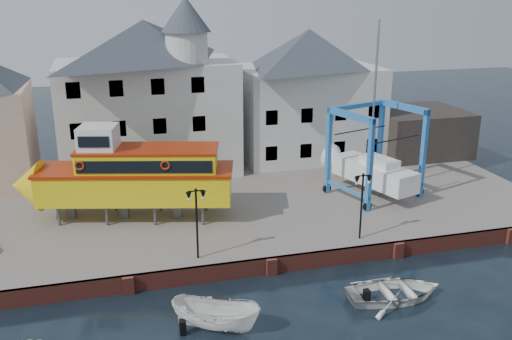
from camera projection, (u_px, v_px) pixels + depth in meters
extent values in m
plane|color=black|center=(271.00, 274.00, 32.63)|extent=(140.00, 140.00, 0.00)
cube|color=slate|center=(229.00, 200.00, 42.56)|extent=(44.00, 22.00, 1.00)
cube|color=maroon|center=(271.00, 266.00, 32.58)|extent=(44.00, 0.25, 1.00)
cube|color=maroon|center=(128.00, 285.00, 30.43)|extent=(0.60, 0.36, 1.00)
cube|color=maroon|center=(272.00, 267.00, 32.42)|extent=(0.60, 0.36, 1.00)
cube|color=maroon|center=(398.00, 250.00, 34.42)|extent=(0.60, 0.36, 1.00)
cube|color=maroon|center=(511.00, 236.00, 36.42)|extent=(0.60, 0.36, 1.00)
cube|color=beige|center=(149.00, 117.00, 46.64)|extent=(14.00, 8.00, 9.00)
pyramid|color=#3A3D49|center=(144.00, 41.00, 44.74)|extent=(14.00, 8.00, 3.20)
cube|color=black|center=(81.00, 170.00, 42.53)|extent=(1.00, 0.08, 1.20)
cube|color=black|center=(122.00, 167.00, 43.28)|extent=(1.00, 0.08, 1.20)
cube|color=black|center=(162.00, 164.00, 44.03)|extent=(1.00, 0.08, 1.20)
cube|color=black|center=(200.00, 161.00, 44.78)|extent=(1.00, 0.08, 1.20)
cube|color=black|center=(77.00, 131.00, 41.60)|extent=(1.00, 0.08, 1.20)
cube|color=black|center=(119.00, 129.00, 42.35)|extent=(1.00, 0.08, 1.20)
cube|color=black|center=(160.00, 126.00, 43.10)|extent=(1.00, 0.08, 1.20)
cube|color=black|center=(199.00, 124.00, 43.85)|extent=(1.00, 0.08, 1.20)
cube|color=black|center=(73.00, 90.00, 40.67)|extent=(1.00, 0.08, 1.20)
cube|color=black|center=(116.00, 88.00, 41.42)|extent=(1.00, 0.08, 1.20)
cube|color=black|center=(158.00, 87.00, 42.17)|extent=(1.00, 0.08, 1.20)
cube|color=black|center=(198.00, 85.00, 42.92)|extent=(1.00, 0.08, 1.20)
cylinder|color=beige|center=(187.00, 48.00, 43.42)|extent=(3.20, 3.20, 2.40)
cone|color=#3A3D49|center=(185.00, 14.00, 42.64)|extent=(3.80, 3.80, 2.60)
cube|color=beige|center=(307.00, 112.00, 50.75)|extent=(12.00, 8.00, 8.00)
pyramid|color=#3A3D49|center=(309.00, 48.00, 49.01)|extent=(12.00, 8.00, 3.20)
cube|color=black|center=(271.00, 153.00, 46.74)|extent=(1.00, 0.08, 1.20)
cube|color=black|center=(306.00, 151.00, 47.49)|extent=(1.00, 0.08, 1.20)
cube|color=black|center=(339.00, 148.00, 48.24)|extent=(1.00, 0.08, 1.20)
cube|color=black|center=(372.00, 146.00, 48.98)|extent=(1.00, 0.08, 1.20)
cube|color=black|center=(272.00, 118.00, 45.81)|extent=(1.00, 0.08, 1.20)
cube|color=black|center=(307.00, 116.00, 46.55)|extent=(1.00, 0.08, 1.20)
cube|color=black|center=(341.00, 113.00, 47.30)|extent=(1.00, 0.08, 1.20)
cube|color=black|center=(374.00, 111.00, 48.05)|extent=(1.00, 0.08, 1.20)
cube|color=black|center=(417.00, 132.00, 52.03)|extent=(8.00, 7.00, 4.00)
cylinder|color=black|center=(197.00, 225.00, 31.80)|extent=(0.12, 0.12, 4.00)
cube|color=black|center=(196.00, 191.00, 31.16)|extent=(0.90, 0.06, 0.06)
sphere|color=black|center=(196.00, 190.00, 31.14)|extent=(0.16, 0.16, 0.16)
cone|color=black|center=(189.00, 196.00, 31.14)|extent=(0.32, 0.32, 0.45)
sphere|color=white|center=(189.00, 199.00, 31.20)|extent=(0.18, 0.18, 0.18)
cone|color=black|center=(203.00, 195.00, 31.34)|extent=(0.32, 0.32, 0.45)
sphere|color=white|center=(203.00, 198.00, 31.40)|extent=(0.18, 0.18, 0.18)
cylinder|color=black|center=(361.00, 208.00, 34.29)|extent=(0.12, 0.12, 4.00)
cube|color=black|center=(363.00, 176.00, 33.66)|extent=(0.90, 0.06, 0.06)
sphere|color=black|center=(363.00, 174.00, 33.64)|extent=(0.16, 0.16, 0.16)
cone|color=black|center=(357.00, 180.00, 33.64)|extent=(0.32, 0.32, 0.45)
sphere|color=white|center=(357.00, 183.00, 33.70)|extent=(0.18, 0.18, 0.18)
cone|color=black|center=(369.00, 179.00, 33.84)|extent=(0.32, 0.32, 0.45)
sphere|color=white|center=(369.00, 182.00, 33.90)|extent=(0.18, 0.18, 0.18)
cylinder|color=#59595E|center=(59.00, 216.00, 36.57)|extent=(0.24, 0.24, 1.32)
cylinder|color=#59595E|center=(70.00, 202.00, 38.92)|extent=(0.24, 0.24, 1.32)
cylinder|color=#59595E|center=(107.00, 216.00, 36.61)|extent=(0.24, 0.24, 1.32)
cylinder|color=#59595E|center=(115.00, 202.00, 38.96)|extent=(0.24, 0.24, 1.32)
cylinder|color=#59595E|center=(155.00, 215.00, 36.64)|extent=(0.24, 0.24, 1.32)
cylinder|color=#59595E|center=(161.00, 201.00, 38.99)|extent=(0.24, 0.24, 1.32)
cylinder|color=#59595E|center=(203.00, 215.00, 36.68)|extent=(0.24, 0.24, 1.32)
cylinder|color=#59595E|center=(206.00, 201.00, 39.03)|extent=(0.24, 0.24, 1.32)
cube|color=#59595E|center=(71.00, 209.00, 37.75)|extent=(0.62, 0.56, 1.32)
cube|color=#59595E|center=(125.00, 208.00, 37.79)|extent=(0.62, 0.56, 1.32)
cube|color=#59595E|center=(178.00, 208.00, 37.83)|extent=(0.62, 0.56, 1.32)
cube|color=yellow|center=(136.00, 185.00, 37.30)|extent=(12.80, 6.35, 1.94)
cone|color=yellow|center=(27.00, 186.00, 37.21)|extent=(2.72, 3.73, 3.35)
cube|color=#9E2507|center=(135.00, 170.00, 36.97)|extent=(13.09, 6.55, 0.19)
cube|color=yellow|center=(148.00, 161.00, 36.79)|extent=(9.30, 5.12, 1.41)
cube|color=black|center=(144.00, 167.00, 35.32)|extent=(8.22, 2.18, 0.79)
cube|color=black|center=(152.00, 153.00, 38.23)|extent=(8.22, 2.18, 0.79)
cube|color=#9E2507|center=(148.00, 149.00, 36.54)|extent=(9.49, 5.25, 0.16)
cube|color=white|center=(98.00, 138.00, 36.28)|extent=(2.80, 2.80, 1.61)
cube|color=black|center=(93.00, 142.00, 35.14)|extent=(1.88, 0.54, 0.71)
torus|color=#9E2507|center=(79.00, 166.00, 35.18)|extent=(0.63, 0.27, 0.62)
torus|color=#9E2507|center=(165.00, 165.00, 35.25)|extent=(0.63, 0.27, 0.62)
cube|color=blue|center=(370.00, 166.00, 38.11)|extent=(0.41, 0.41, 6.46)
cylinder|color=black|center=(367.00, 207.00, 39.01)|extent=(0.69, 0.42, 0.65)
cube|color=blue|center=(328.00, 151.00, 41.53)|extent=(0.41, 0.41, 6.46)
cylinder|color=black|center=(327.00, 189.00, 42.43)|extent=(0.69, 0.42, 0.65)
cube|color=blue|center=(423.00, 154.00, 40.81)|extent=(0.41, 0.41, 6.46)
cylinder|color=black|center=(420.00, 192.00, 41.71)|extent=(0.69, 0.42, 0.65)
cube|color=blue|center=(380.00, 141.00, 44.23)|extent=(0.41, 0.41, 6.46)
cylinder|color=black|center=(378.00, 176.00, 45.13)|extent=(0.69, 0.42, 0.65)
cube|color=blue|center=(350.00, 115.00, 38.86)|extent=(1.72, 4.49, 0.45)
cube|color=blue|center=(347.00, 189.00, 40.53)|extent=(1.63, 4.46, 0.19)
cube|color=blue|center=(404.00, 107.00, 41.57)|extent=(1.72, 4.49, 0.45)
cube|color=blue|center=(398.00, 176.00, 43.23)|extent=(1.63, 4.46, 0.19)
cube|color=blue|center=(357.00, 106.00, 41.92)|extent=(5.37, 2.00, 0.32)
cube|color=white|center=(374.00, 173.00, 41.65)|extent=(4.14, 7.24, 1.48)
cone|color=white|center=(337.00, 159.00, 44.93)|extent=(2.47, 2.05, 2.12)
cube|color=#59595E|center=(373.00, 187.00, 41.98)|extent=(0.72, 1.65, 0.65)
cube|color=white|center=(379.00, 161.00, 40.97)|extent=(2.25, 3.09, 0.55)
cylinder|color=#99999E|center=(375.00, 93.00, 40.22)|extent=(0.20, 0.20, 10.15)
cube|color=black|center=(394.00, 140.00, 39.43)|extent=(4.74, 1.62, 0.05)
cube|color=black|center=(361.00, 130.00, 42.08)|extent=(4.74, 1.62, 0.05)
imported|color=white|center=(216.00, 329.00, 27.44)|extent=(4.72, 3.76, 1.73)
imported|color=white|center=(394.00, 298.00, 30.12)|extent=(5.34, 3.94, 1.07)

